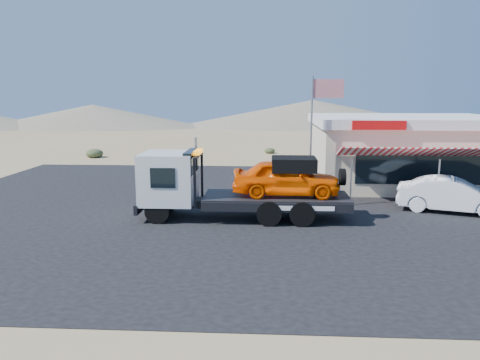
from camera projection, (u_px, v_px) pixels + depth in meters
The scene contains 8 objects.
ground at pixel (204, 222), 19.19m from camera, with size 120.00×120.00×0.00m, color #957654.
asphalt_lot at pixel (255, 205), 22.02m from camera, with size 32.00×24.00×0.02m, color black.
tow_truck at pixel (238, 182), 19.46m from camera, with size 8.60×2.55×2.87m.
white_sedan at pixel (452, 195), 20.63m from camera, with size 1.61×4.62×1.52m, color silver.
jerky_store at pixel (404, 150), 27.06m from camera, with size 10.40×9.97×3.90m.
flagpole at pixel (316, 123), 22.65m from camera, with size 1.55×0.10×6.00m.
desert_scrub at pixel (19, 171), 29.83m from camera, with size 27.67×29.26×0.76m.
distant_hills at pixel (188, 115), 73.52m from camera, with size 126.00×48.00×4.20m.
Camera 1 is at (2.51, -18.44, 5.19)m, focal length 35.00 mm.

